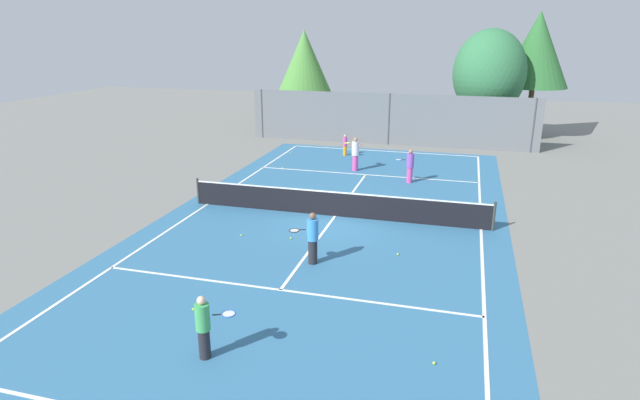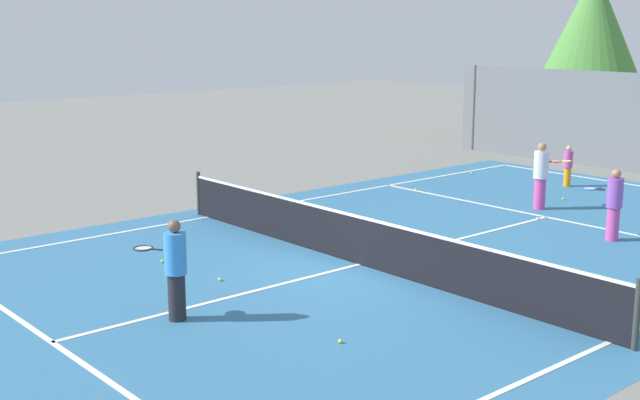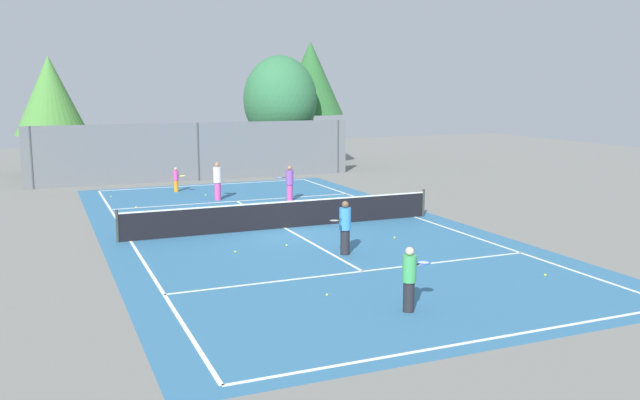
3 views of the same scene
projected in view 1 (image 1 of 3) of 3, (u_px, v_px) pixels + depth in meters
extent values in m
plane|color=slate|center=(335.00, 216.00, 20.67)|extent=(80.00, 80.00, 0.00)
cube|color=teal|center=(335.00, 216.00, 20.67)|extent=(13.00, 25.00, 0.00)
cube|color=white|center=(208.00, 204.00, 22.06)|extent=(0.10, 24.00, 0.01)
cube|color=white|center=(481.00, 229.00, 19.27)|extent=(0.10, 24.00, 0.01)
cube|color=white|center=(383.00, 151.00, 31.67)|extent=(11.00, 0.10, 0.01)
cube|color=white|center=(280.00, 290.00, 14.80)|extent=(11.00, 0.10, 0.01)
cube|color=white|center=(366.00, 175.00, 26.54)|extent=(11.00, 0.10, 0.01)
cube|color=white|center=(335.00, 216.00, 20.67)|extent=(0.10, 12.80, 0.01)
cylinder|color=#333833|center=(198.00, 191.00, 22.00)|extent=(0.10, 0.10, 1.10)
cylinder|color=#333833|center=(494.00, 216.00, 19.00)|extent=(0.10, 0.10, 1.10)
cube|color=black|center=(335.00, 205.00, 20.52)|extent=(11.80, 0.03, 0.95)
cube|color=white|center=(335.00, 192.00, 20.37)|extent=(11.80, 0.04, 0.05)
cube|color=slate|center=(389.00, 119.00, 33.01)|extent=(18.00, 0.06, 3.20)
cylinder|color=#3F4447|center=(262.00, 114.00, 35.17)|extent=(0.12, 0.12, 3.20)
cylinder|color=#3F4447|center=(389.00, 119.00, 33.01)|extent=(0.12, 0.12, 3.20)
cylinder|color=#3F4447|center=(534.00, 126.00, 30.86)|extent=(0.12, 0.12, 3.20)
cylinder|color=brown|center=(484.00, 123.00, 34.22)|extent=(0.34, 0.34, 2.33)
ellipsoid|color=#337547|center=(489.00, 73.00, 33.24)|extent=(4.51, 4.76, 5.41)
cylinder|color=brown|center=(305.00, 109.00, 40.36)|extent=(0.34, 0.34, 2.38)
cone|color=#4C8E3D|center=(304.00, 62.00, 39.28)|extent=(4.12, 4.12, 4.58)
cylinder|color=brown|center=(529.00, 113.00, 35.18)|extent=(0.34, 0.34, 3.35)
cone|color=#2D6B33|center=(537.00, 50.00, 33.93)|extent=(4.29, 4.29, 4.77)
cylinder|color=#D14799|center=(355.00, 163.00, 27.21)|extent=(0.30, 0.30, 0.81)
cylinder|color=silver|center=(355.00, 148.00, 26.98)|extent=(0.37, 0.37, 0.71)
sphere|color=#A37556|center=(356.00, 139.00, 26.83)|extent=(0.22, 0.22, 0.22)
cylinder|color=black|center=(357.00, 146.00, 27.27)|extent=(0.04, 0.20, 0.03)
torus|color=red|center=(358.00, 145.00, 27.49)|extent=(0.35, 0.35, 0.03)
cylinder|color=silver|center=(358.00, 145.00, 27.49)|extent=(0.29, 0.29, 0.00)
cylinder|color=orange|center=(345.00, 151.00, 30.54)|extent=(0.21, 0.21, 0.57)
cylinder|color=#D14799|center=(345.00, 141.00, 30.38)|extent=(0.26, 0.26, 0.50)
sphere|color=tan|center=(345.00, 136.00, 30.28)|extent=(0.15, 0.15, 0.15)
cylinder|color=black|center=(346.00, 142.00, 30.11)|extent=(0.11, 0.19, 0.03)
torus|color=yellow|center=(347.00, 143.00, 29.88)|extent=(0.44, 0.44, 0.03)
cylinder|color=silver|center=(347.00, 143.00, 29.88)|extent=(0.37, 0.37, 0.00)
cylinder|color=#D14799|center=(410.00, 175.00, 25.09)|extent=(0.28, 0.28, 0.75)
cylinder|color=purple|center=(410.00, 160.00, 24.87)|extent=(0.34, 0.34, 0.66)
sphere|color=#A37556|center=(411.00, 152.00, 24.74)|extent=(0.20, 0.20, 0.20)
cylinder|color=black|center=(404.00, 160.00, 24.86)|extent=(0.20, 0.08, 0.03)
torus|color=blue|center=(398.00, 160.00, 24.87)|extent=(0.40, 0.40, 0.03)
cylinder|color=silver|center=(398.00, 160.00, 24.87)|extent=(0.34, 0.34, 0.00)
cylinder|color=#232328|center=(204.00, 344.00, 11.66)|extent=(0.26, 0.26, 0.71)
cylinder|color=#3FA559|center=(202.00, 317.00, 11.46)|extent=(0.33, 0.33, 0.62)
sphere|color=beige|center=(201.00, 300.00, 11.33)|extent=(0.19, 0.19, 0.19)
cylinder|color=black|center=(217.00, 315.00, 11.49)|extent=(0.19, 0.11, 0.03)
torus|color=blue|center=(228.00, 314.00, 11.53)|extent=(0.44, 0.44, 0.03)
cylinder|color=silver|center=(228.00, 314.00, 11.53)|extent=(0.36, 0.36, 0.00)
cylinder|color=#232328|center=(313.00, 252.00, 16.39)|extent=(0.29, 0.29, 0.78)
cylinder|color=#388CD8|center=(313.00, 230.00, 16.17)|extent=(0.36, 0.36, 0.68)
sphere|color=brown|center=(313.00, 216.00, 16.03)|extent=(0.21, 0.21, 0.21)
cylinder|color=black|center=(302.00, 230.00, 16.07)|extent=(0.19, 0.13, 0.03)
torus|color=black|center=(294.00, 231.00, 16.01)|extent=(0.45, 0.45, 0.03)
cylinder|color=silver|center=(294.00, 231.00, 16.01)|extent=(0.38, 0.38, 0.00)
sphere|color=#CCE533|center=(356.00, 163.00, 28.71)|extent=(0.07, 0.07, 0.07)
sphere|color=#CCE533|center=(367.00, 215.00, 20.64)|extent=(0.07, 0.07, 0.07)
sphere|color=#CCE533|center=(290.00, 153.00, 30.95)|extent=(0.07, 0.07, 0.07)
sphere|color=#CCE533|center=(364.00, 176.00, 26.17)|extent=(0.07, 0.07, 0.07)
sphere|color=#CCE533|center=(193.00, 309.00, 13.72)|extent=(0.07, 0.07, 0.07)
sphere|color=#CCE533|center=(241.00, 235.00, 18.66)|extent=(0.07, 0.07, 0.07)
sphere|color=#CCE533|center=(379.00, 208.00, 21.49)|extent=(0.07, 0.07, 0.07)
sphere|color=#CCE533|center=(282.00, 168.00, 27.69)|extent=(0.07, 0.07, 0.07)
sphere|color=#CCE533|center=(472.00, 220.00, 20.16)|extent=(0.07, 0.07, 0.07)
sphere|color=#CCE533|center=(434.00, 363.00, 11.52)|extent=(0.07, 0.07, 0.07)
sphere|color=#CCE533|center=(398.00, 254.00, 17.08)|extent=(0.07, 0.07, 0.07)
sphere|color=#CCE533|center=(291.00, 238.00, 18.39)|extent=(0.07, 0.07, 0.07)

